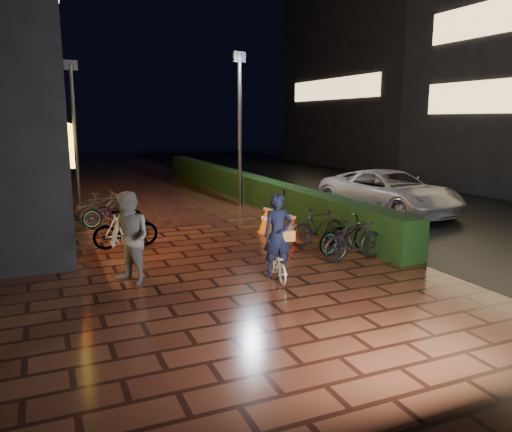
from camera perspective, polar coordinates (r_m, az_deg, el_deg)
name	(u,v)px	position (r m, az deg, el deg)	size (l,w,h in m)	color
ground	(241,258)	(11.47, -1.76, -4.86)	(80.00, 80.00, 0.00)	#381911
asphalt_road	(408,201)	(20.32, 16.97, 1.69)	(11.00, 60.00, 0.01)	black
hedge	(244,186)	(19.86, -1.42, 3.42)	(0.70, 20.00, 1.00)	black
bystander_person	(129,238)	(9.86, -14.26, -2.47)	(0.87, 0.68, 1.80)	#515153
van	(389,192)	(17.47, 15.00, 2.71)	(2.37, 5.13, 1.43)	#AEADB2
far_buildings	(483,52)	(29.30, 24.55, 16.65)	(9.08, 31.00, 14.00)	black
lamp_post_hedge	(240,123)	(18.02, -1.87, 10.56)	(0.52, 0.22, 5.43)	black
lamp_post_sf	(75,127)	(19.46, -20.03, 9.54)	(0.50, 0.18, 5.18)	black
cyclist	(277,248)	(9.85, 2.47, -3.68)	(0.65, 1.26, 1.73)	silver
traffic_barrier	(279,225)	(13.39, 2.63, -0.99)	(0.59, 1.75, 0.71)	red
cart_assembly	(285,202)	(16.15, 3.39, 1.61)	(0.55, 0.57, 0.97)	black
parked_bikes_storefront	(109,212)	(15.21, -16.51, 0.40)	(1.86, 4.83, 0.95)	black
parked_bikes_hedge	(339,233)	(12.07, 9.49, -1.96)	(1.93, 2.07, 0.95)	black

